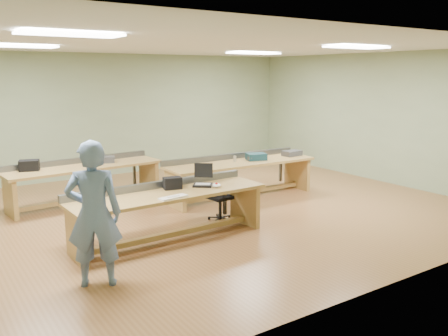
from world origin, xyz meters
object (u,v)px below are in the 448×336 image
(mug, at_px, (250,159))
(workbench_back, at_px, (84,175))
(person, at_px, (94,214))
(parts_bin_teal, at_px, (256,157))
(parts_bin_grey, at_px, (292,153))
(drinks_can, at_px, (235,159))
(workbench_mid, at_px, (240,170))
(task_chair, at_px, (219,203))
(camera_bag, at_px, (172,183))
(workbench_front, at_px, (169,204))
(laptop_base, at_px, (203,185))

(mug, bearing_deg, workbench_back, 155.18)
(person, height_order, parts_bin_teal, person)
(parts_bin_grey, height_order, drinks_can, drinks_can)
(workbench_mid, distance_m, task_chair, 1.63)
(camera_bag, relative_size, drinks_can, 2.35)
(workbench_mid, xyz_separation_m, person, (-3.86, -2.43, 0.32))
(camera_bag, bearing_deg, workbench_front, -122.40)
(laptop_base, distance_m, parts_bin_grey, 3.40)
(person, height_order, drinks_can, person)
(parts_bin_teal, height_order, mug, parts_bin_teal)
(workbench_mid, relative_size, workbench_back, 1.05)
(workbench_back, height_order, mug, workbench_back)
(workbench_back, height_order, laptop_base, workbench_back)
(drinks_can, bearing_deg, laptop_base, -138.13)
(parts_bin_teal, height_order, parts_bin_grey, parts_bin_teal)
(parts_bin_grey, bearing_deg, person, -155.60)
(person, xyz_separation_m, parts_bin_teal, (4.24, 2.38, -0.07))
(workbench_front, xyz_separation_m, drinks_can, (2.31, 1.55, 0.25))
(parts_bin_teal, relative_size, drinks_can, 3.36)
(person, xyz_separation_m, task_chair, (2.65, 1.38, -0.59))
(workbench_mid, bearing_deg, parts_bin_grey, -2.18)
(camera_bag, height_order, parts_bin_grey, camera_bag)
(workbench_mid, height_order, laptop_base, workbench_mid)
(workbench_back, xyz_separation_m, task_chair, (1.60, -2.36, -0.27))
(workbench_back, distance_m, drinks_can, 3.00)
(person, distance_m, task_chair, 3.05)
(laptop_base, relative_size, task_chair, 0.37)
(workbench_back, relative_size, person, 1.74)
(person, relative_size, mug, 14.31)
(mug, bearing_deg, workbench_front, -151.40)
(workbench_front, bearing_deg, workbench_back, 96.34)
(workbench_front, xyz_separation_m, laptop_base, (0.64, 0.06, 0.21))
(parts_bin_teal, relative_size, mug, 3.16)
(workbench_mid, xyz_separation_m, mug, (0.20, -0.08, 0.23))
(workbench_back, height_order, task_chair, workbench_back)
(camera_bag, distance_m, task_chair, 1.22)
(drinks_can, bearing_deg, task_chair, -135.21)
(person, distance_m, mug, 4.69)
(workbench_front, distance_m, drinks_can, 2.80)
(laptop_base, xyz_separation_m, drinks_can, (1.67, 1.50, 0.04))
(workbench_back, bearing_deg, workbench_mid, -30.09)
(laptop_base, xyz_separation_m, mug, (1.97, 1.37, 0.03))
(camera_bag, height_order, mug, camera_bag)
(workbench_back, height_order, parts_bin_grey, parts_bin_grey)
(parts_bin_teal, xyz_separation_m, parts_bin_grey, (0.96, -0.02, -0.01))
(parts_bin_grey, xyz_separation_m, mug, (-1.14, -0.01, -0.01))
(person, xyz_separation_m, camera_bag, (1.61, 1.08, -0.04))
(workbench_front, xyz_separation_m, person, (-1.45, -0.93, 0.32))
(camera_bag, relative_size, parts_bin_teal, 0.70)
(workbench_back, xyz_separation_m, camera_bag, (0.55, -2.66, 0.28))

